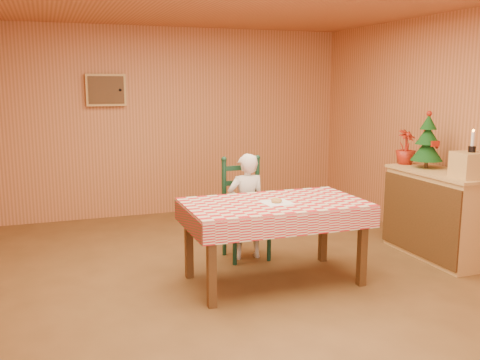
% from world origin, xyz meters
% --- Properties ---
extents(ground, '(6.00, 6.00, 0.00)m').
position_xyz_m(ground, '(0.00, 0.00, 0.00)').
color(ground, brown).
rests_on(ground, ground).
extents(cabin_walls, '(5.10, 6.05, 2.65)m').
position_xyz_m(cabin_walls, '(-0.00, 0.53, 1.83)').
color(cabin_walls, '#C67A47').
rests_on(cabin_walls, ground).
extents(dining_table, '(1.66, 0.96, 0.77)m').
position_xyz_m(dining_table, '(0.26, -0.02, 0.69)').
color(dining_table, '#533216').
rests_on(dining_table, ground).
extents(ladder_chair, '(0.44, 0.40, 1.08)m').
position_xyz_m(ladder_chair, '(0.26, 0.77, 0.50)').
color(ladder_chair, black).
rests_on(ladder_chair, ground).
extents(seated_child, '(0.41, 0.27, 1.12)m').
position_xyz_m(seated_child, '(0.26, 0.71, 0.56)').
color(seated_child, silver).
rests_on(seated_child, ground).
extents(napkin, '(0.28, 0.28, 0.00)m').
position_xyz_m(napkin, '(0.26, -0.07, 0.77)').
color(napkin, white).
rests_on(napkin, dining_table).
extents(donut, '(0.13, 0.13, 0.03)m').
position_xyz_m(donut, '(0.26, -0.07, 0.79)').
color(donut, '#C88E48').
rests_on(donut, napkin).
extents(shelf_unit, '(0.54, 1.24, 0.93)m').
position_xyz_m(shelf_unit, '(2.19, 0.06, 0.47)').
color(shelf_unit, tan).
rests_on(shelf_unit, ground).
extents(crate, '(0.34, 0.34, 0.25)m').
position_xyz_m(crate, '(2.20, -0.34, 1.06)').
color(crate, tan).
rests_on(crate, shelf_unit).
extents(christmas_tree, '(0.34, 0.34, 0.62)m').
position_xyz_m(christmas_tree, '(2.20, 0.31, 1.21)').
color(christmas_tree, '#533216').
rests_on(christmas_tree, shelf_unit).
extents(flower_arrangement, '(0.27, 0.27, 0.39)m').
position_xyz_m(flower_arrangement, '(2.15, 0.61, 1.13)').
color(flower_arrangement, maroon).
rests_on(flower_arrangement, shelf_unit).
extents(candle_set, '(0.07, 0.07, 0.22)m').
position_xyz_m(candle_set, '(2.20, -0.34, 1.24)').
color(candle_set, black).
rests_on(candle_set, crate).
extents(storage_bin, '(0.46, 0.46, 0.40)m').
position_xyz_m(storage_bin, '(2.17, 0.60, 0.20)').
color(storage_bin, black).
rests_on(storage_bin, ground).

